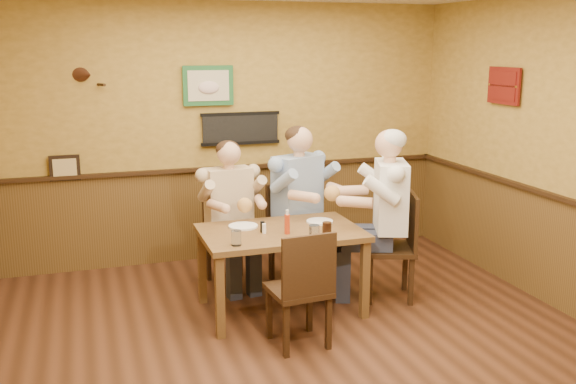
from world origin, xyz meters
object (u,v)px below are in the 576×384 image
chair_right_end (389,246)px  diner_tan_shirt (229,221)px  chair_back_left (230,240)px  cola_tumbler (327,228)px  chair_back_right (297,233)px  pepper_shaker (262,227)px  chair_near_side (298,287)px  diner_white_elder (390,224)px  diner_blue_polo (297,213)px  salt_shaker (264,229)px  water_glass_left (236,238)px  dining_table (281,240)px  hot_sauce_bottle (287,223)px  water_glass_mid (314,233)px

chair_right_end → diner_tan_shirt: (-1.34, 0.82, 0.15)m
chair_back_left → cola_tumbler: bearing=-65.3°
chair_back_right → pepper_shaker: chair_back_right is taller
chair_near_side → diner_white_elder: (1.12, 0.66, 0.24)m
diner_blue_polo → salt_shaker: 0.92m
diner_white_elder → water_glass_left: bearing=-59.6°
dining_table → diner_tan_shirt: bearing=109.9°
diner_blue_polo → hot_sauce_bottle: 0.89m
diner_blue_polo → water_glass_left: diner_blue_polo is taller
chair_back_left → chair_back_right: bearing=-16.5°
diner_white_elder → pepper_shaker: bearing=-70.8°
diner_tan_shirt → diner_blue_polo: 0.68m
chair_right_end → water_glass_left: chair_right_end is taller
chair_back_left → salt_shaker: bearing=-88.7°
salt_shaker → chair_near_side: bearing=-81.3°
chair_right_end → diner_blue_polo: 0.99m
hot_sauce_bottle → salt_shaker: 0.21m
chair_back_right → water_glass_mid: 1.13m
chair_near_side → diner_tan_shirt: diner_tan_shirt is taller
water_glass_mid → cola_tumbler: (0.17, 0.15, -0.01)m
chair_back_left → hot_sauce_bottle: size_ratio=4.75×
dining_table → hot_sauce_bottle: bearing=-82.5°
chair_right_end → water_glass_left: 1.59m
dining_table → diner_white_elder: diner_white_elder is taller
chair_back_right → pepper_shaker: (-0.56, -0.69, 0.30)m
cola_tumbler → diner_tan_shirt: bearing=121.2°
water_glass_mid → dining_table: bearing=113.6°
diner_white_elder → pepper_shaker: (-1.22, 0.01, 0.08)m
diner_blue_polo → hot_sauce_bottle: size_ratio=7.39×
dining_table → water_glass_mid: water_glass_mid is taller
water_glass_mid → pepper_shaker: size_ratio=1.39×
dining_table → salt_shaker: salt_shaker is taller
diner_tan_shirt → water_glass_mid: 1.27m
hot_sauce_bottle → dining_table: bearing=97.5°
diner_white_elder → water_glass_mid: diner_white_elder is taller
dining_table → diner_blue_polo: 0.78m
water_glass_left → chair_near_side: bearing=-42.6°
chair_right_end → hot_sauce_bottle: 1.09m
chair_back_right → diner_tan_shirt: size_ratio=0.76×
chair_back_right → cola_tumbler: size_ratio=9.46×
salt_shaker → pepper_shaker: (-0.00, 0.04, 0.00)m
cola_tumbler → hot_sauce_bottle: size_ratio=0.55×
dining_table → chair_right_end: (1.05, -0.03, -0.16)m
chair_back_right → chair_right_end: 0.97m
hot_sauce_bottle → cola_tumbler: bearing=-19.3°
cola_tumbler → hot_sauce_bottle: bearing=160.7°
water_glass_mid → hot_sauce_bottle: (-0.15, 0.26, 0.03)m
hot_sauce_bottle → diner_tan_shirt: bearing=108.2°
diner_blue_polo → hot_sauce_bottle: diner_blue_polo is taller
diner_white_elder → pepper_shaker: size_ratio=14.95×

